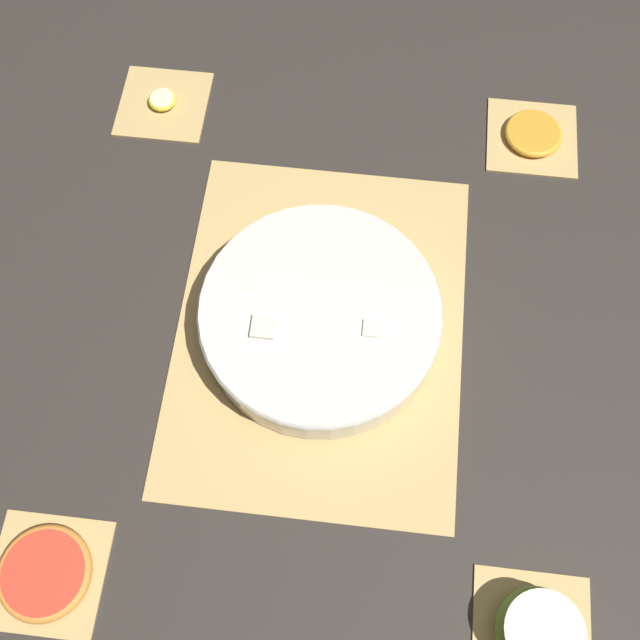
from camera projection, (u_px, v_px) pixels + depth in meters
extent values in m
plane|color=#2D2823|center=(320.00, 329.00, 0.90)|extent=(6.00, 6.00, 0.00)
cube|color=tan|center=(320.00, 328.00, 0.90)|extent=(0.45, 0.34, 0.01)
cube|color=#3D2D19|center=(302.00, 477.00, 0.82)|extent=(0.01, 0.33, 0.00)
cube|color=#3D2D19|center=(306.00, 437.00, 0.84)|extent=(0.01, 0.33, 0.00)
cube|color=#3D2D19|center=(311.00, 399.00, 0.86)|extent=(0.01, 0.33, 0.00)
cube|color=#3D2D19|center=(316.00, 363.00, 0.88)|extent=(0.01, 0.33, 0.00)
cube|color=#3D2D19|center=(320.00, 328.00, 0.89)|extent=(0.01, 0.33, 0.00)
cube|color=#3D2D19|center=(324.00, 294.00, 0.91)|extent=(0.01, 0.33, 0.00)
cube|color=#3D2D19|center=(328.00, 262.00, 0.93)|extent=(0.01, 0.33, 0.00)
cube|color=#3D2D19|center=(332.00, 230.00, 0.95)|extent=(0.01, 0.33, 0.00)
cube|color=#3D2D19|center=(336.00, 200.00, 0.97)|extent=(0.01, 0.33, 0.00)
cube|color=tan|center=(532.00, 633.00, 0.76)|extent=(0.12, 0.12, 0.01)
cube|color=#3D2D19|center=(532.00, 620.00, 0.77)|extent=(0.00, 0.12, 0.00)
cube|color=#3D2D19|center=(532.00, 595.00, 0.77)|extent=(0.00, 0.12, 0.00)
cube|color=tan|center=(532.00, 137.00, 1.01)|extent=(0.12, 0.12, 0.01)
cube|color=#3D2D19|center=(532.00, 149.00, 1.00)|extent=(0.00, 0.12, 0.00)
cube|color=#3D2D19|center=(532.00, 124.00, 1.01)|extent=(0.00, 0.12, 0.00)
cube|color=tan|center=(47.00, 574.00, 0.78)|extent=(0.12, 0.12, 0.01)
cube|color=#3D2D19|center=(39.00, 604.00, 0.77)|extent=(0.00, 0.12, 0.00)
cube|color=#3D2D19|center=(47.00, 574.00, 0.78)|extent=(0.00, 0.12, 0.00)
cube|color=#3D2D19|center=(54.00, 544.00, 0.80)|extent=(0.00, 0.12, 0.00)
cube|color=tan|center=(163.00, 103.00, 1.03)|extent=(0.12, 0.12, 0.01)
cube|color=#3D2D19|center=(160.00, 114.00, 1.02)|extent=(0.00, 0.12, 0.00)
cube|color=#3D2D19|center=(166.00, 91.00, 1.04)|extent=(0.00, 0.12, 0.00)
cylinder|color=silver|center=(320.00, 318.00, 0.87)|extent=(0.28, 0.28, 0.05)
torus|color=silver|center=(320.00, 311.00, 0.85)|extent=(0.28, 0.28, 0.01)
cylinder|color=beige|center=(359.00, 303.00, 0.87)|extent=(0.03, 0.03, 0.01)
cylinder|color=beige|center=(379.00, 277.00, 0.90)|extent=(0.03, 0.03, 0.01)
cylinder|color=beige|center=(299.00, 263.00, 0.91)|extent=(0.03, 0.03, 0.01)
cylinder|color=beige|center=(308.00, 281.00, 0.89)|extent=(0.03, 0.03, 0.01)
cylinder|color=beige|center=(267.00, 247.00, 0.89)|extent=(0.03, 0.03, 0.01)
cylinder|color=beige|center=(411.00, 346.00, 0.86)|extent=(0.03, 0.03, 0.01)
cylinder|color=beige|center=(321.00, 343.00, 0.85)|extent=(0.03, 0.03, 0.01)
cylinder|color=beige|center=(373.00, 365.00, 0.83)|extent=(0.03, 0.03, 0.01)
cube|color=beige|center=(264.00, 331.00, 0.84)|extent=(0.03, 0.03, 0.03)
cube|color=beige|center=(267.00, 384.00, 0.83)|extent=(0.02, 0.02, 0.02)
cube|color=beige|center=(224.00, 322.00, 0.88)|extent=(0.02, 0.02, 0.02)
cube|color=beige|center=(250.00, 285.00, 0.87)|extent=(0.03, 0.03, 0.03)
cube|color=beige|center=(313.00, 383.00, 0.83)|extent=(0.03, 0.03, 0.03)
cube|color=beige|center=(371.00, 331.00, 0.84)|extent=(0.02, 0.02, 0.02)
ellipsoid|color=red|center=(313.00, 253.00, 0.88)|extent=(0.03, 0.02, 0.01)
ellipsoid|color=orange|center=(230.00, 353.00, 0.86)|extent=(0.03, 0.02, 0.01)
ellipsoid|color=orange|center=(276.00, 320.00, 0.88)|extent=(0.02, 0.01, 0.01)
ellipsoid|color=orange|center=(364.00, 247.00, 0.88)|extent=(0.03, 0.01, 0.01)
ellipsoid|color=orange|center=(296.00, 406.00, 0.82)|extent=(0.03, 0.02, 0.02)
ellipsoid|color=orange|center=(348.00, 361.00, 0.86)|extent=(0.03, 0.02, 0.01)
ellipsoid|color=orange|center=(342.00, 307.00, 0.86)|extent=(0.03, 0.01, 0.01)
ellipsoid|color=orange|center=(340.00, 301.00, 0.89)|extent=(0.03, 0.02, 0.01)
ellipsoid|color=orange|center=(251.00, 373.00, 0.86)|extent=(0.03, 0.02, 0.01)
ellipsoid|color=#7FAD38|center=(539.00, 632.00, 0.74)|extent=(0.09, 0.09, 0.05)
cylinder|color=beige|center=(545.00, 632.00, 0.72)|extent=(0.08, 0.08, 0.00)
cylinder|color=orange|center=(534.00, 133.00, 1.00)|extent=(0.07, 0.07, 0.01)
torus|color=#F4A82D|center=(534.00, 133.00, 1.00)|extent=(0.08, 0.08, 0.01)
cylinder|color=beige|center=(162.00, 100.00, 1.02)|extent=(0.03, 0.03, 0.01)
torus|color=yellow|center=(162.00, 100.00, 1.02)|extent=(0.04, 0.04, 0.01)
cylinder|color=red|center=(45.00, 573.00, 0.78)|extent=(0.09, 0.09, 0.01)
torus|color=orange|center=(45.00, 573.00, 0.78)|extent=(0.10, 0.10, 0.01)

